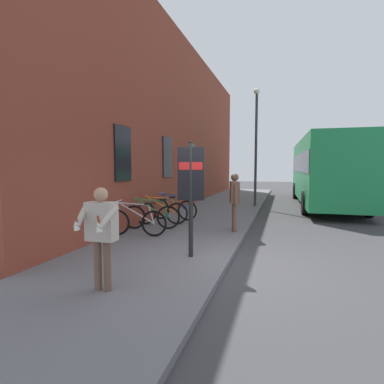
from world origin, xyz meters
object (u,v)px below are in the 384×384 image
object	(u,v)px
pedestrian_near_bus	(235,196)
street_lamp	(256,138)
bicycle_end_of_row	(161,213)
tourist_with_hotdogs	(101,228)
bicycle_nearest_sign	(174,209)
transit_info_sign	(191,181)
bicycle_beside_lamp	(151,216)
bicycle_mid_rack	(136,222)
city_bus	(325,169)

from	to	relation	value
pedestrian_near_bus	street_lamp	world-z (taller)	street_lamp
bicycle_end_of_row	tourist_with_hotdogs	world-z (taller)	tourist_with_hotdogs
bicycle_nearest_sign	transit_info_sign	size ratio (longest dim) A/B	0.74
tourist_with_hotdogs	bicycle_end_of_row	bearing A→B (deg)	13.04
bicycle_beside_lamp	bicycle_end_of_row	world-z (taller)	same
bicycle_nearest_sign	pedestrian_near_bus	xyz separation A→B (m)	(-1.28, -2.38, 0.65)
bicycle_beside_lamp	bicycle_nearest_sign	bearing A→B (deg)	-3.14
bicycle_nearest_sign	tourist_with_hotdogs	bearing A→B (deg)	-169.67
bicycle_end_of_row	bicycle_mid_rack	bearing A→B (deg)	179.02
bicycle_mid_rack	transit_info_sign	xyz separation A→B (m)	(-1.40, -2.01, 1.21)
bicycle_end_of_row	transit_info_sign	distance (m)	3.90
bicycle_mid_rack	tourist_with_hotdogs	distance (m)	3.76
bicycle_mid_rack	bicycle_nearest_sign	xyz separation A→B (m)	(2.69, -0.11, -0.00)
bicycle_beside_lamp	pedestrian_near_bus	distance (m)	2.59
transit_info_sign	city_bus	distance (m)	11.48
bicycle_mid_rack	pedestrian_near_bus	distance (m)	2.93
bicycle_nearest_sign	pedestrian_near_bus	distance (m)	2.78
bicycle_beside_lamp	pedestrian_near_bus	xyz separation A→B (m)	(0.43, -2.47, 0.65)
city_bus	transit_info_sign	bearing A→B (deg)	160.51
bicycle_end_of_row	city_bus	distance (m)	9.74
bicycle_mid_rack	bicycle_beside_lamp	size ratio (longest dim) A/B	1.02
bicycle_mid_rack	city_bus	size ratio (longest dim) A/B	0.17
bicycle_nearest_sign	city_bus	world-z (taller)	city_bus
bicycle_beside_lamp	city_bus	distance (m)	10.35
bicycle_mid_rack	bicycle_end_of_row	xyz separation A→B (m)	(1.73, -0.03, -0.00)
bicycle_end_of_row	bicycle_nearest_sign	distance (m)	0.96
city_bus	street_lamp	bearing A→B (deg)	120.98
bicycle_end_of_row	transit_info_sign	xyz separation A→B (m)	(-3.13, -1.99, 1.21)
bicycle_beside_lamp	bicycle_mid_rack	bearing A→B (deg)	178.78
bicycle_nearest_sign	street_lamp	xyz separation A→B (m)	(4.75, -2.43, 2.89)
bicycle_nearest_sign	pedestrian_near_bus	bearing A→B (deg)	-118.30
bicycle_mid_rack	transit_info_sign	distance (m)	2.73
bicycle_mid_rack	pedestrian_near_bus	world-z (taller)	pedestrian_near_bus
tourist_with_hotdogs	bicycle_mid_rack	bearing A→B (deg)	19.53
bicycle_end_of_row	pedestrian_near_bus	distance (m)	2.57
bicycle_end_of_row	transit_info_sign	size ratio (longest dim) A/B	0.71
tourist_with_hotdogs	street_lamp	xyz separation A→B (m)	(10.94, -1.30, 2.29)
bicycle_mid_rack	street_lamp	bearing A→B (deg)	-18.87
bicycle_end_of_row	transit_info_sign	bearing A→B (deg)	-147.59
bicycle_beside_lamp	tourist_with_hotdogs	size ratio (longest dim) A/B	1.09
bicycle_mid_rack	pedestrian_near_bus	bearing A→B (deg)	-60.52
bicycle_mid_rack	bicycle_nearest_sign	world-z (taller)	same
bicycle_end_of_row	tourist_with_hotdogs	distance (m)	5.40
bicycle_nearest_sign	street_lamp	size ratio (longest dim) A/B	0.32
street_lamp	bicycle_mid_rack	bearing A→B (deg)	161.13
street_lamp	bicycle_beside_lamp	bearing A→B (deg)	158.67
bicycle_beside_lamp	street_lamp	distance (m)	7.51
bicycle_beside_lamp	street_lamp	bearing A→B (deg)	-21.33
bicycle_mid_rack	street_lamp	size ratio (longest dim) A/B	0.32
city_bus	bicycle_mid_rack	bearing A→B (deg)	148.19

